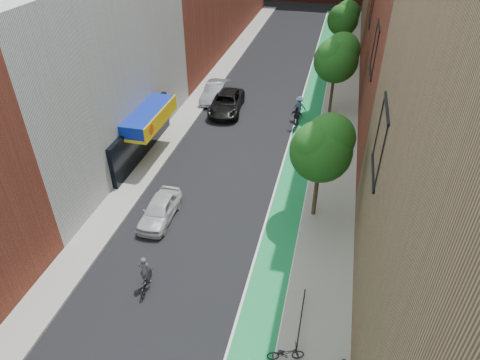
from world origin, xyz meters
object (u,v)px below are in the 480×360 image
Objects in this scene: parked_car_black at (226,103)px; cyclist_lane_mid at (296,121)px; parked_car_white at (160,210)px; parked_car_silver at (215,91)px; cyclist_lane_near at (301,146)px; cyclist_lane_far at (299,109)px; cyclist_lead at (146,278)px.

parked_car_black is 2.80× the size of cyclist_lane_mid.
parked_car_silver reaches higher than parked_car_white.
cyclist_lane_near is (7.06, 8.81, 0.16)m from parked_car_white.
cyclist_lane_near is (7.06, -5.96, 0.07)m from parked_car_black.
parked_car_black reaches higher than parked_car_white.
parked_car_black reaches higher than parked_car_silver.
cyclist_lane_far is at bearing -15.71° from parked_car_silver.
cyclist_lead is (1.34, -19.77, -0.14)m from parked_car_black.
cyclist_lane_near is (5.72, 13.81, 0.21)m from cyclist_lead.
cyclist_lead is 14.95m from cyclist_lane_near.
cyclist_lane_far reaches higher than cyclist_lead.
cyclist_lane_far reaches higher than parked_car_silver.
cyclist_lane_far is at bearing -7.35° from parked_car_black.
parked_car_silver is at bearing 94.48° from parked_car_white.
cyclist_lead is at bearing 73.00° from cyclist_lane_near.
cyclist_lead is 18.47m from cyclist_lane_mid.
cyclist_lane_far reaches higher than cyclist_lane_near.
cyclist_lead reaches higher than parked_car_black.
cyclist_lane_mid is at bearing -22.98° from parked_car_black.
cyclist_lane_near reaches higher than parked_car_silver.
parked_car_black is at bearing -94.40° from cyclist_lead.
parked_car_white is 1.94× the size of cyclist_lane_far.
cyclist_lane_near is 0.98× the size of cyclist_lane_far.
cyclist_lane_far reaches higher than cyclist_lane_mid.
parked_car_silver is 8.79m from cyclist_lane_mid.
cyclist_lane_far is (0.00, 1.75, 0.19)m from cyclist_lane_mid.
cyclist_lane_mid reaches higher than parked_car_white.
cyclist_lane_mid is 0.97× the size of cyclist_lane_far.
cyclist_lane_far is at bearing 66.02° from parked_car_white.
cyclist_lead is at bearing 82.05° from cyclist_lane_mid.
cyclist_lane_mid is (7.80, -4.06, -0.01)m from parked_car_silver.
parked_car_white is 5.18m from cyclist_lead.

